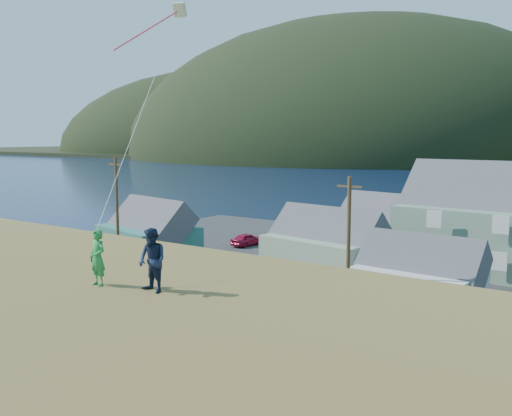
# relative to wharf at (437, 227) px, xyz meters

# --- Properties ---
(ground) EXTENTS (900.00, 900.00, 0.00)m
(ground) POSITION_rel_wharf_xyz_m (6.00, -40.00, -0.45)
(ground) COLOR #0A1638
(ground) RESTS_ON ground
(grass_strip) EXTENTS (110.00, 8.00, 0.10)m
(grass_strip) POSITION_rel_wharf_xyz_m (6.00, -42.00, -0.40)
(grass_strip) COLOR #4C3D19
(grass_strip) RESTS_ON ground
(waterfront_lot) EXTENTS (72.00, 36.00, 0.12)m
(waterfront_lot) POSITION_rel_wharf_xyz_m (6.00, -23.00, -0.39)
(waterfront_lot) COLOR #28282B
(waterfront_lot) RESTS_ON ground
(wharf) EXTENTS (26.00, 14.00, 0.90)m
(wharf) POSITION_rel_wharf_xyz_m (0.00, 0.00, 0.00)
(wharf) COLOR gray
(wharf) RESTS_ON ground
(shed_teal) EXTENTS (10.11, 8.06, 7.10)m
(shed_teal) POSITION_rel_wharf_xyz_m (-16.38, -32.63, 2.20)
(shed_teal) COLOR #2E6D6C
(shed_teal) RESTS_ON waterfront_lot
(shed_palegreen_near) EXTENTS (10.32, 7.32, 6.94)m
(shed_palegreen_near) POSITION_rel_wharf_xyz_m (-0.31, -28.55, 2.17)
(shed_palegreen_near) COLOR slate
(shed_palegreen_near) RESTS_ON waterfront_lot
(shed_white) EXTENTS (8.17, 5.70, 6.29)m
(shed_white) POSITION_rel_wharf_xyz_m (9.36, -33.81, 1.97)
(shed_white) COLOR beige
(shed_white) RESTS_ON waterfront_lot
(shed_palegreen_far) EXTENTS (11.43, 7.76, 7.09)m
(shed_palegreen_far) POSITION_rel_wharf_xyz_m (0.17, -15.99, 2.26)
(shed_palegreen_far) COLOR gray
(shed_palegreen_far) RESTS_ON waterfront_lot
(utility_poles) EXTENTS (34.65, 0.24, 9.75)m
(utility_poles) POSITION_rel_wharf_xyz_m (3.97, -38.50, 4.29)
(utility_poles) COLOR #47331E
(utility_poles) RESTS_ON waterfront_lot
(parked_cars) EXTENTS (22.96, 12.56, 1.53)m
(parked_cars) POSITION_rel_wharf_xyz_m (-2.63, -18.88, 0.39)
(parked_cars) COLOR maroon
(parked_cars) RESTS_ON waterfront_lot
(kite_flyer_green) EXTENTS (0.63, 0.44, 1.63)m
(kite_flyer_green) POSITION_rel_wharf_xyz_m (8.33, -58.60, 7.57)
(kite_flyer_green) COLOR #268B42
(kite_flyer_green) RESTS_ON hillside
(kite_flyer_navy) EXTENTS (0.96, 0.79, 1.79)m
(kite_flyer_navy) POSITION_rel_wharf_xyz_m (10.13, -58.20, 7.65)
(kite_flyer_navy) COLOR #17223F
(kite_flyer_navy) RESTS_ON hillside
(kite_rig) EXTENTS (2.29, 3.92, 11.15)m
(kite_rig) POSITION_rel_wharf_xyz_m (4.99, -51.64, 15.86)
(kite_rig) COLOR beige
(kite_rig) RESTS_ON ground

